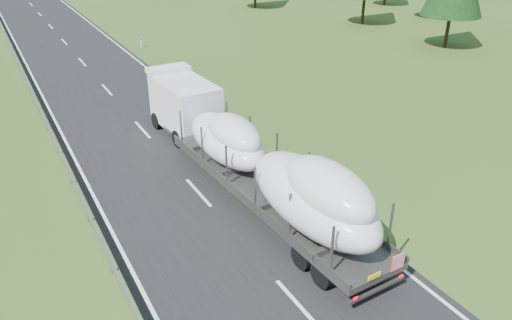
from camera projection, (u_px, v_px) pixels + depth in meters
ground at (199, 193)px, 24.56m from camera, size 400.00×400.00×0.00m
boat_truck at (249, 152)px, 23.67m from camera, size 3.53×20.18×4.10m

